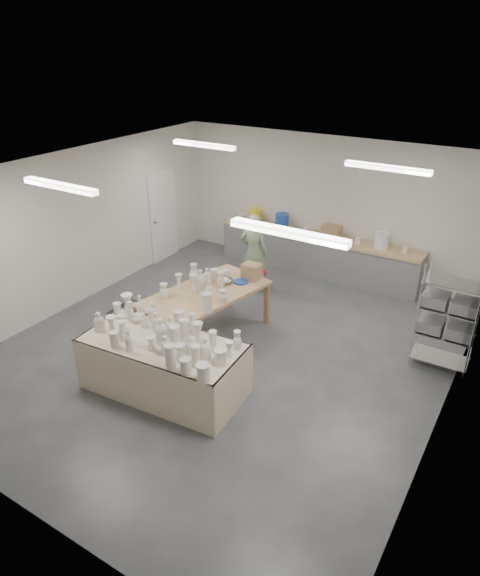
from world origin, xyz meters
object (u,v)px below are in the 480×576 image
Objects in this scene: work_table at (208,290)px; red_stool at (260,273)px; potter at (254,253)px; drying_table at (164,364)px.

work_table reaches higher than red_stool.
potter is 4.76× the size of red_stool.
drying_table is 1.78m from work_table.
potter reaches higher than red_stool.
potter is at bearing -90.00° from red_stool.
potter is 0.63m from red_stool.
drying_table is at bearing 90.19° from potter.
drying_table reaches higher than work_table.
red_stool is (0.00, 0.27, -0.57)m from potter.
potter is (-0.25, 1.99, -0.04)m from work_table.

